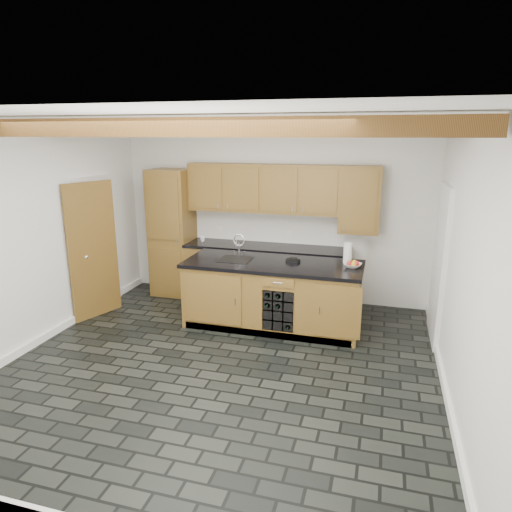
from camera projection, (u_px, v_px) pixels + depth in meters
The scene contains 10 objects.
ground at pixel (222, 364), 5.42m from camera, with size 5.00×5.00×0.00m, color black.
room_shell at pixel (228, 229), 5.54m from camera, with size 5.01×5.00×5.00m.
back_cabinetry at pixel (246, 241), 7.34m from camera, with size 3.65×0.62×2.20m.
island at pixel (273, 294), 6.41m from camera, with size 2.48×0.96×0.93m.
faucet at pixel (236, 257), 6.47m from camera, with size 0.45×0.40×0.34m.
kitchen_scale at pixel (293, 260), 6.33m from camera, with size 0.20×0.14×0.05m.
fruit_bowl at pixel (353, 265), 6.06m from camera, with size 0.23×0.23×0.06m, color silver.
fruit_cluster at pixel (353, 263), 6.05m from camera, with size 0.16×0.17×0.07m.
paper_towel at pixel (348, 253), 6.23m from camera, with size 0.12×0.12×0.28m, color white.
mug at pixel (203, 239), 7.52m from camera, with size 0.09×0.09×0.09m, color white.
Camera 1 is at (1.73, -4.60, 2.65)m, focal length 32.00 mm.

